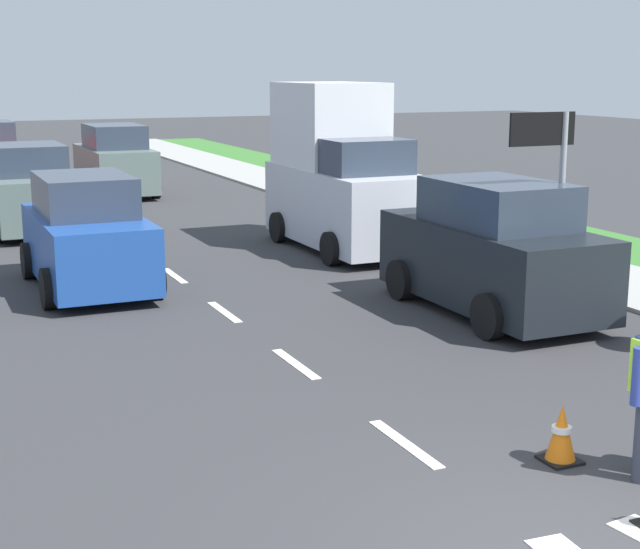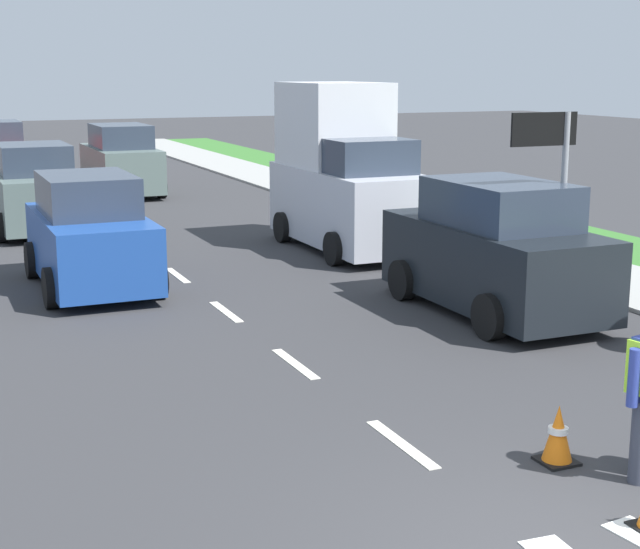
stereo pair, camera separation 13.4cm
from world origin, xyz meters
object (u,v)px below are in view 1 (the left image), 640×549
(delivery_truck, at_px, (341,174))
(traffic_cone_far, at_px, (561,434))
(car_oncoming_lead, at_px, (87,236))
(car_oncoming_second, at_px, (30,192))
(lane_direction_sign, at_px, (549,165))
(car_outgoing_far, at_px, (115,162))
(car_parked_curbside, at_px, (493,252))

(delivery_truck, bearing_deg, traffic_cone_far, -104.31)
(traffic_cone_far, xyz_separation_m, car_oncoming_lead, (-2.84, 9.67, 0.64))
(car_oncoming_second, bearing_deg, car_oncoming_lead, -88.86)
(lane_direction_sign, bearing_deg, car_outgoing_far, 99.34)
(lane_direction_sign, xyz_separation_m, car_parked_curbside, (-0.50, 0.68, -1.42))
(car_oncoming_lead, xyz_separation_m, car_oncoming_second, (-0.13, 6.53, 0.03))
(delivery_truck, bearing_deg, car_oncoming_lead, -163.69)
(lane_direction_sign, relative_size, delivery_truck, 0.70)
(lane_direction_sign, relative_size, car_parked_curbside, 0.75)
(car_outgoing_far, bearing_deg, car_oncoming_lead, -104.12)
(car_oncoming_lead, bearing_deg, car_oncoming_second, 91.14)
(lane_direction_sign, xyz_separation_m, car_oncoming_second, (-6.20, 11.58, -1.44))
(lane_direction_sign, relative_size, car_oncoming_second, 0.83)
(car_parked_curbside, xyz_separation_m, car_outgoing_far, (-2.41, 16.97, 0.01))
(delivery_truck, xyz_separation_m, car_outgoing_far, (-2.57, 10.93, -0.61))
(traffic_cone_far, height_order, delivery_truck, delivery_truck)
(delivery_truck, bearing_deg, lane_direction_sign, -87.15)
(car_oncoming_second, bearing_deg, traffic_cone_far, -79.60)
(traffic_cone_far, bearing_deg, car_parked_curbside, 62.76)
(traffic_cone_far, xyz_separation_m, delivery_truck, (2.89, 11.35, 1.31))
(delivery_truck, relative_size, car_oncoming_lead, 1.14)
(traffic_cone_far, bearing_deg, car_oncoming_lead, 106.38)
(car_oncoming_lead, height_order, car_oncoming_second, car_oncoming_second)
(lane_direction_sign, height_order, car_oncoming_second, lane_direction_sign)
(traffic_cone_far, bearing_deg, car_outgoing_far, 89.16)
(car_oncoming_lead, bearing_deg, car_outgoing_far, 75.88)
(lane_direction_sign, height_order, car_outgoing_far, lane_direction_sign)
(delivery_truck, xyz_separation_m, car_parked_curbside, (-0.16, -6.04, -0.62))
(delivery_truck, distance_m, car_parked_curbside, 6.08)
(car_oncoming_lead, relative_size, car_parked_curbside, 0.95)
(car_oncoming_lead, bearing_deg, lane_direction_sign, -39.72)
(lane_direction_sign, distance_m, traffic_cone_far, 6.02)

